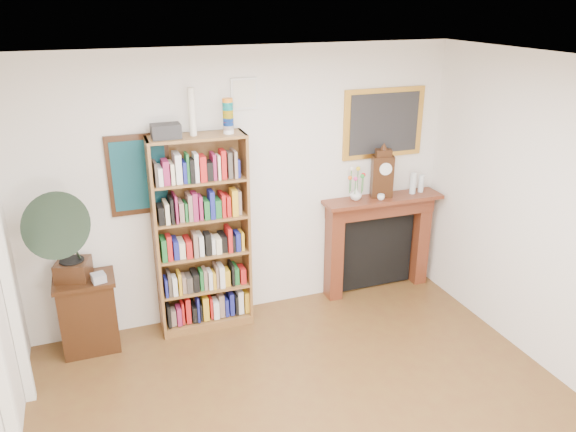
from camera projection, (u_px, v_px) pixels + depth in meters
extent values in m
cube|color=white|center=(369.00, 80.00, 3.05)|extent=(4.50, 5.00, 0.01)
cube|color=silver|center=(246.00, 187.00, 5.75)|extent=(4.50, 0.01, 2.80)
cube|color=white|center=(9.00, 291.00, 4.44)|extent=(0.08, 0.08, 2.10)
cube|color=black|center=(139.00, 175.00, 5.30)|extent=(0.58, 0.03, 0.78)
cube|color=#114350|center=(140.00, 175.00, 5.29)|extent=(0.50, 0.01, 0.67)
cube|color=white|center=(244.00, 94.00, 5.38)|extent=(0.26, 0.03, 0.30)
cube|color=silver|center=(245.00, 94.00, 5.37)|extent=(0.22, 0.01, 0.26)
cube|color=gold|center=(384.00, 123.00, 6.03)|extent=(0.95, 0.03, 0.75)
cube|color=#262628|center=(384.00, 123.00, 6.02)|extent=(0.82, 0.01, 0.65)
cube|color=brown|center=(156.00, 242.00, 5.41)|extent=(0.04, 0.33, 2.02)
cube|color=brown|center=(246.00, 229.00, 5.71)|extent=(0.04, 0.33, 2.02)
cube|color=brown|center=(196.00, 137.00, 5.20)|extent=(0.94, 0.35, 0.03)
cube|color=brown|center=(207.00, 320.00, 5.91)|extent=(0.94, 0.35, 0.09)
cube|color=brown|center=(199.00, 230.00, 5.70)|extent=(0.93, 0.04, 2.02)
cube|color=brown|center=(205.00, 287.00, 5.77)|extent=(0.88, 0.33, 0.02)
cube|color=brown|center=(203.00, 253.00, 5.63)|extent=(0.88, 0.33, 0.02)
cube|color=brown|center=(201.00, 218.00, 5.49)|extent=(0.88, 0.33, 0.02)
cube|color=brown|center=(199.00, 180.00, 5.35)|extent=(0.88, 0.33, 0.02)
cube|color=black|center=(89.00, 314.00, 5.39)|extent=(0.56, 0.41, 0.76)
cube|color=#552613|center=(334.00, 252.00, 6.26)|extent=(0.16, 0.21, 1.11)
cube|color=#552613|center=(420.00, 238.00, 6.62)|extent=(0.16, 0.21, 1.11)
cube|color=#552613|center=(380.00, 207.00, 6.27)|extent=(1.27, 0.24, 0.18)
cube|color=#552613|center=(383.00, 199.00, 6.20)|extent=(1.37, 0.36, 0.04)
cube|color=black|center=(375.00, 250.00, 6.53)|extent=(0.92, 0.09, 0.89)
cube|color=black|center=(73.00, 269.00, 5.23)|extent=(0.36, 0.36, 0.18)
cylinder|color=black|center=(72.00, 260.00, 5.20)|extent=(0.27, 0.27, 0.01)
cone|color=#293B2D|center=(66.00, 228.00, 4.90)|extent=(0.75, 0.85, 0.75)
cube|color=silver|center=(99.00, 278.00, 5.18)|extent=(0.14, 0.14, 0.08)
cube|color=black|center=(382.00, 177.00, 6.13)|extent=(0.26, 0.18, 0.46)
cylinder|color=white|center=(386.00, 169.00, 6.03)|extent=(0.13, 0.05, 0.14)
cube|color=black|center=(384.00, 153.00, 6.03)|extent=(0.19, 0.15, 0.08)
imported|color=silver|center=(356.00, 194.00, 6.09)|extent=(0.14, 0.14, 0.13)
imported|color=white|center=(381.00, 197.00, 6.10)|extent=(0.09, 0.09, 0.06)
cylinder|color=silver|center=(413.00, 183.00, 6.27)|extent=(0.07, 0.07, 0.24)
cylinder|color=silver|center=(421.00, 183.00, 6.33)|extent=(0.06, 0.06, 0.20)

